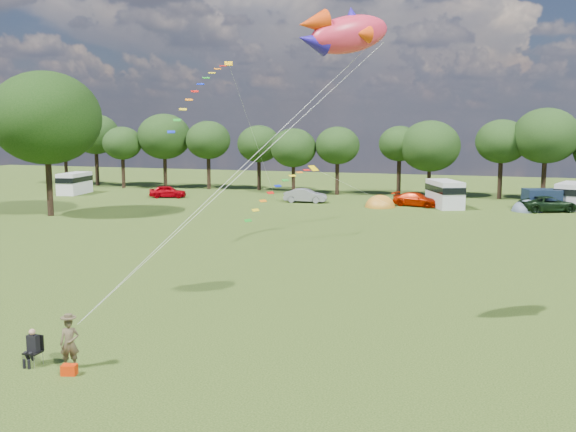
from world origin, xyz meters
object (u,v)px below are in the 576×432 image
(tent_greyblue, at_px, (527,211))
(kite_flyer, at_px, (70,343))
(car_c, at_px, (416,199))
(camp_chair, at_px, (34,343))
(car_b, at_px, (305,196))
(campervan_d, at_px, (571,195))
(campervan_c, at_px, (445,193))
(car_a, at_px, (168,192))
(campervan_a, at_px, (75,183))
(car_d, at_px, (548,204))
(tent_orange, at_px, (380,207))
(big_tree, at_px, (46,118))
(fish_kite, at_px, (343,34))

(tent_greyblue, xyz_separation_m, kite_flyer, (-16.48, -48.75, 0.88))
(car_c, height_order, kite_flyer, kite_flyer)
(kite_flyer, height_order, camp_chair, kite_flyer)
(car_b, bearing_deg, campervan_d, -87.17)
(car_c, bearing_deg, campervan_c, -75.82)
(car_a, height_order, tent_greyblue, car_a)
(campervan_a, distance_m, campervan_d, 56.68)
(car_d, bearing_deg, kite_flyer, 134.84)
(campervan_a, height_order, campervan_d, campervan_d)
(campervan_c, distance_m, camp_chair, 50.42)
(car_b, xyz_separation_m, tent_orange, (8.49, -1.39, -0.74))
(car_c, distance_m, car_d, 12.77)
(car_c, bearing_deg, car_b, 105.14)
(big_tree, distance_m, kite_flyer, 41.48)
(tent_greyblue, bearing_deg, fish_kite, -101.01)
(campervan_c, height_order, camp_chair, campervan_c)
(car_c, distance_m, campervan_d, 15.48)
(car_d, height_order, fish_kite, fish_kite)
(camp_chair, bearing_deg, campervan_a, 123.59)
(car_b, xyz_separation_m, campervan_d, (27.04, 3.79, 0.64))
(tent_orange, bearing_deg, tent_greyblue, 5.39)
(campervan_d, height_order, fish_kite, fish_kite)
(car_c, relative_size, tent_orange, 1.36)
(car_a, bearing_deg, campervan_a, 72.31)
(kite_flyer, xyz_separation_m, camp_chair, (-1.43, -0.09, -0.11))
(tent_greyblue, relative_size, kite_flyer, 1.82)
(car_d, distance_m, kite_flyer, 52.39)
(car_d, xyz_separation_m, kite_flyer, (-18.41, -49.05, 0.14))
(fish_kite, bearing_deg, car_a, 84.19)
(car_b, bearing_deg, kite_flyer, -177.80)
(car_c, height_order, tent_orange, car_c)
(car_b, height_order, car_c, car_b)
(tent_orange, distance_m, kite_flyer, 47.46)
(car_c, distance_m, campervan_a, 41.43)
(tent_orange, height_order, kite_flyer, kite_flyer)
(kite_flyer, xyz_separation_m, fish_kite, (8.13, 5.83, 10.79))
(fish_kite, bearing_deg, car_c, 51.32)
(car_a, height_order, kite_flyer, kite_flyer)
(car_c, xyz_separation_m, fish_kite, (2.48, -43.44, 10.99))
(campervan_d, distance_m, tent_orange, 19.32)
(camp_chair, bearing_deg, tent_orange, 83.90)
(car_c, bearing_deg, fish_kite, -163.86)
(car_b, relative_size, car_d, 0.77)
(big_tree, xyz_separation_m, car_d, (44.26, 17.63, -8.25))
(car_a, xyz_separation_m, fish_kite, (30.96, -42.39, 10.98))
(car_d, bearing_deg, big_tree, 87.13)
(tent_greyblue, bearing_deg, kite_flyer, -108.67)
(big_tree, relative_size, fish_kite, 3.72)
(campervan_a, distance_m, kite_flyer, 60.17)
(car_b, distance_m, tent_greyblue, 22.78)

